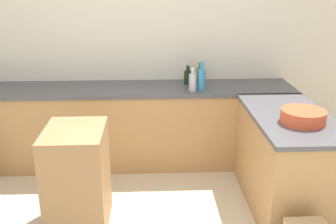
{
  "coord_description": "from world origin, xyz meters",
  "views": [
    {
      "loc": [
        0.09,
        -2.34,
        2.09
      ],
      "look_at": [
        0.24,
        0.9,
        0.95
      ],
      "focal_mm": 42.0,
      "sensor_mm": 36.0,
      "label": 1
    }
  ],
  "objects_px": {
    "dish_soap_bottle": "(202,79)",
    "olive_oil_bottle": "(200,75)",
    "mixing_bowl": "(303,116)",
    "vinegar_bottle_clear": "(193,82)",
    "wine_bottle_dark": "(188,77)",
    "island_table": "(78,178)"
  },
  "relations": [
    {
      "from": "dish_soap_bottle",
      "to": "olive_oil_bottle",
      "type": "height_order",
      "value": "dish_soap_bottle"
    },
    {
      "from": "mixing_bowl",
      "to": "dish_soap_bottle",
      "type": "bearing_deg",
      "value": 125.23
    },
    {
      "from": "vinegar_bottle_clear",
      "to": "wine_bottle_dark",
      "type": "relative_size",
      "value": 1.17
    },
    {
      "from": "mixing_bowl",
      "to": "wine_bottle_dark",
      "type": "height_order",
      "value": "wine_bottle_dark"
    },
    {
      "from": "island_table",
      "to": "wine_bottle_dark",
      "type": "distance_m",
      "value": 1.78
    },
    {
      "from": "island_table",
      "to": "wine_bottle_dark",
      "type": "bearing_deg",
      "value": 51.4
    },
    {
      "from": "wine_bottle_dark",
      "to": "vinegar_bottle_clear",
      "type": "bearing_deg",
      "value": -84.22
    },
    {
      "from": "island_table",
      "to": "dish_soap_bottle",
      "type": "distance_m",
      "value": 1.7
    },
    {
      "from": "island_table",
      "to": "vinegar_bottle_clear",
      "type": "bearing_deg",
      "value": 44.32
    },
    {
      "from": "vinegar_bottle_clear",
      "to": "olive_oil_bottle",
      "type": "relative_size",
      "value": 1.09
    },
    {
      "from": "vinegar_bottle_clear",
      "to": "dish_soap_bottle",
      "type": "relative_size",
      "value": 0.81
    },
    {
      "from": "wine_bottle_dark",
      "to": "mixing_bowl",
      "type": "bearing_deg",
      "value": -56.27
    },
    {
      "from": "dish_soap_bottle",
      "to": "wine_bottle_dark",
      "type": "height_order",
      "value": "dish_soap_bottle"
    },
    {
      "from": "mixing_bowl",
      "to": "vinegar_bottle_clear",
      "type": "xyz_separation_m",
      "value": [
        -0.83,
        1.01,
        0.04
      ]
    },
    {
      "from": "mixing_bowl",
      "to": "dish_soap_bottle",
      "type": "relative_size",
      "value": 1.2
    },
    {
      "from": "island_table",
      "to": "olive_oil_bottle",
      "type": "bearing_deg",
      "value": 49.28
    },
    {
      "from": "mixing_bowl",
      "to": "wine_bottle_dark",
      "type": "xyz_separation_m",
      "value": [
        -0.85,
        1.28,
        0.03
      ]
    },
    {
      "from": "olive_oil_bottle",
      "to": "mixing_bowl",
      "type": "bearing_deg",
      "value": -62.43
    },
    {
      "from": "island_table",
      "to": "mixing_bowl",
      "type": "xyz_separation_m",
      "value": [
        1.91,
        0.04,
        0.52
      ]
    },
    {
      "from": "vinegar_bottle_clear",
      "to": "wine_bottle_dark",
      "type": "distance_m",
      "value": 0.27
    },
    {
      "from": "island_table",
      "to": "dish_soap_bottle",
      "type": "bearing_deg",
      "value": 42.33
    },
    {
      "from": "dish_soap_bottle",
      "to": "olive_oil_bottle",
      "type": "relative_size",
      "value": 1.35
    }
  ]
}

